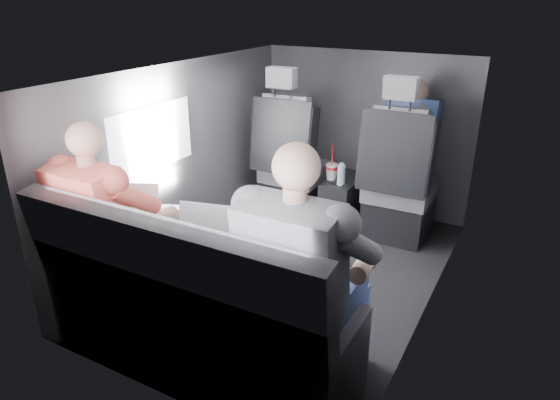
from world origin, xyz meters
The scene contains 20 objects.
floor centered at (0.00, 0.00, 0.00)m, with size 2.60×2.60×0.00m, color black.
ceiling centered at (0.00, 0.00, 1.35)m, with size 2.60×2.60×0.00m, color #B2B2AD.
panel_left centered at (-0.90, 0.00, 0.68)m, with size 0.02×2.60×1.35m, color #56565B.
panel_right centered at (0.90, 0.00, 0.68)m, with size 0.02×2.60×1.35m, color #56565B.
panel_front centered at (0.00, 1.30, 0.68)m, with size 1.80×0.02×1.35m, color #56565B.
panel_back centered at (0.00, -1.30, 0.68)m, with size 1.80×0.02×1.35m, color #56565B.
side_window centered at (-0.88, -0.30, 0.90)m, with size 0.02×0.75×0.42m, color white.
seatbelt centered at (0.45, 0.67, 0.80)m, with size 0.05×0.01×0.65m, color black.
front_seat_left centered at (-0.45, 0.84, 0.40)m, with size 0.52×0.58×1.26m.
front_seat_right centered at (0.45, 0.84, 0.40)m, with size 0.52×0.58×1.26m.
center_console centered at (0.00, 0.88, 0.20)m, with size 0.24×0.48×0.41m.
rear_bench centered at (0.00, -1.06, 0.31)m, with size 1.60×0.57×0.92m.
soda_cup centered at (-0.07, 0.79, 0.47)m, with size 0.10×0.10×0.29m.
water_bottle centered at (0.03, 0.74, 0.48)m, with size 0.06×0.06×0.18m.
laptop_white centered at (-0.58, -0.74, 0.63)m, with size 0.38×0.41×0.24m.
laptop_silver centered at (0.01, -0.79, 0.63)m, with size 0.40×0.40×0.25m.
laptop_black centered at (0.52, -0.81, 0.63)m, with size 0.32×0.29×0.22m.
passenger_rear_left centered at (-0.59, -0.97, 0.62)m, with size 0.49×0.61×1.21m.
passenger_rear_right centered at (0.55, -0.97, 0.65)m, with size 0.53×0.65×1.27m.
passenger_front_right centered at (0.44, 1.10, 0.75)m, with size 0.38×0.38×0.75m.
Camera 1 is at (1.34, -2.65, 1.78)m, focal length 32.00 mm.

